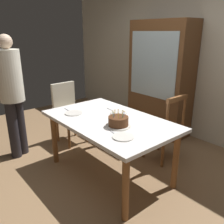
{
  "coord_description": "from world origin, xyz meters",
  "views": [
    {
      "loc": [
        2.01,
        -1.66,
        1.72
      ],
      "look_at": [
        0.05,
        0.0,
        0.84
      ],
      "focal_mm": 37.83,
      "sensor_mm": 36.0,
      "label": 1
    }
  ],
  "objects_px": {
    "chair_upholstered": "(68,109)",
    "china_cabinet": "(160,79)",
    "dining_table": "(109,126)",
    "chair_spindle_back": "(164,129)",
    "plate_far_side": "(119,113)",
    "plate_near_guest": "(123,137)",
    "plate_near_celebrant": "(74,113)",
    "birthday_cake": "(118,122)",
    "person_celebrant": "(12,90)"
  },
  "relations": [
    {
      "from": "plate_near_guest",
      "to": "chair_spindle_back",
      "type": "height_order",
      "value": "chair_spindle_back"
    },
    {
      "from": "dining_table",
      "to": "chair_upholstered",
      "type": "xyz_separation_m",
      "value": [
        -1.19,
        0.12,
        -0.12
      ]
    },
    {
      "from": "plate_near_guest",
      "to": "chair_spindle_back",
      "type": "bearing_deg",
      "value": 105.41
    },
    {
      "from": "chair_spindle_back",
      "to": "person_celebrant",
      "type": "relative_size",
      "value": 0.56
    },
    {
      "from": "china_cabinet",
      "to": "plate_far_side",
      "type": "bearing_deg",
      "value": -72.02
    },
    {
      "from": "chair_spindle_back",
      "to": "chair_upholstered",
      "type": "height_order",
      "value": "same"
    },
    {
      "from": "dining_table",
      "to": "chair_spindle_back",
      "type": "bearing_deg",
      "value": 76.24
    },
    {
      "from": "plate_near_guest",
      "to": "china_cabinet",
      "type": "xyz_separation_m",
      "value": [
        -0.99,
        1.78,
        0.21
      ]
    },
    {
      "from": "birthday_cake",
      "to": "plate_far_side",
      "type": "height_order",
      "value": "birthday_cake"
    },
    {
      "from": "chair_spindle_back",
      "to": "person_celebrant",
      "type": "bearing_deg",
      "value": -133.55
    },
    {
      "from": "chair_spindle_back",
      "to": "birthday_cake",
      "type": "bearing_deg",
      "value": -87.41
    },
    {
      "from": "dining_table",
      "to": "plate_far_side",
      "type": "distance_m",
      "value": 0.25
    },
    {
      "from": "plate_far_side",
      "to": "china_cabinet",
      "type": "bearing_deg",
      "value": 107.98
    },
    {
      "from": "chair_spindle_back",
      "to": "plate_near_guest",
      "type": "bearing_deg",
      "value": -74.59
    },
    {
      "from": "dining_table",
      "to": "chair_spindle_back",
      "type": "xyz_separation_m",
      "value": [
        0.2,
        0.8,
        -0.19
      ]
    },
    {
      "from": "dining_table",
      "to": "chair_upholstered",
      "type": "relative_size",
      "value": 1.68
    },
    {
      "from": "chair_spindle_back",
      "to": "person_celebrant",
      "type": "height_order",
      "value": "person_celebrant"
    },
    {
      "from": "plate_near_celebrant",
      "to": "china_cabinet",
      "type": "height_order",
      "value": "china_cabinet"
    },
    {
      "from": "dining_table",
      "to": "birthday_cake",
      "type": "height_order",
      "value": "birthday_cake"
    },
    {
      "from": "birthday_cake",
      "to": "china_cabinet",
      "type": "height_order",
      "value": "china_cabinet"
    },
    {
      "from": "dining_table",
      "to": "chair_upholstered",
      "type": "height_order",
      "value": "chair_upholstered"
    },
    {
      "from": "plate_near_celebrant",
      "to": "chair_upholstered",
      "type": "height_order",
      "value": "chair_upholstered"
    },
    {
      "from": "china_cabinet",
      "to": "person_celebrant",
      "type": "bearing_deg",
      "value": -107.54
    },
    {
      "from": "plate_near_celebrant",
      "to": "china_cabinet",
      "type": "distance_m",
      "value": 1.79
    },
    {
      "from": "plate_far_side",
      "to": "dining_table",
      "type": "bearing_deg",
      "value": -69.9
    },
    {
      "from": "plate_near_celebrant",
      "to": "plate_near_guest",
      "type": "xyz_separation_m",
      "value": [
        0.92,
        0.0,
        0.0
      ]
    },
    {
      "from": "plate_near_celebrant",
      "to": "chair_spindle_back",
      "type": "xyz_separation_m",
      "value": [
        0.64,
        1.02,
        -0.29
      ]
    },
    {
      "from": "chair_spindle_back",
      "to": "chair_upholstered",
      "type": "distance_m",
      "value": 1.55
    },
    {
      "from": "dining_table",
      "to": "birthday_cake",
      "type": "xyz_separation_m",
      "value": [
        0.24,
        -0.07,
        0.14
      ]
    },
    {
      "from": "dining_table",
      "to": "plate_far_side",
      "type": "relative_size",
      "value": 7.26
    },
    {
      "from": "birthday_cake",
      "to": "plate_far_side",
      "type": "relative_size",
      "value": 1.27
    },
    {
      "from": "plate_near_celebrant",
      "to": "person_celebrant",
      "type": "distance_m",
      "value": 0.94
    },
    {
      "from": "person_celebrant",
      "to": "plate_far_side",
      "type": "bearing_deg",
      "value": 38.45
    },
    {
      "from": "dining_table",
      "to": "birthday_cake",
      "type": "bearing_deg",
      "value": -16.15
    },
    {
      "from": "person_celebrant",
      "to": "china_cabinet",
      "type": "distance_m",
      "value": 2.36
    },
    {
      "from": "plate_near_celebrant",
      "to": "plate_far_side",
      "type": "bearing_deg",
      "value": 50.53
    },
    {
      "from": "chair_spindle_back",
      "to": "china_cabinet",
      "type": "height_order",
      "value": "china_cabinet"
    },
    {
      "from": "birthday_cake",
      "to": "plate_near_celebrant",
      "type": "relative_size",
      "value": 1.27
    },
    {
      "from": "plate_near_celebrant",
      "to": "birthday_cake",
      "type": "bearing_deg",
      "value": 12.49
    },
    {
      "from": "dining_table",
      "to": "birthday_cake",
      "type": "distance_m",
      "value": 0.28
    },
    {
      "from": "plate_near_guest",
      "to": "plate_near_celebrant",
      "type": "bearing_deg",
      "value": 180.0
    },
    {
      "from": "plate_near_celebrant",
      "to": "plate_near_guest",
      "type": "bearing_deg",
      "value": 0.0
    },
    {
      "from": "dining_table",
      "to": "chair_spindle_back",
      "type": "relative_size",
      "value": 1.68
    },
    {
      "from": "dining_table",
      "to": "plate_near_guest",
      "type": "relative_size",
      "value": 7.26
    },
    {
      "from": "birthday_cake",
      "to": "plate_far_side",
      "type": "xyz_separation_m",
      "value": [
        -0.32,
        0.29,
        -0.05
      ]
    },
    {
      "from": "chair_upholstered",
      "to": "china_cabinet",
      "type": "bearing_deg",
      "value": 64.91
    },
    {
      "from": "birthday_cake",
      "to": "plate_near_guest",
      "type": "height_order",
      "value": "birthday_cake"
    },
    {
      "from": "plate_near_celebrant",
      "to": "plate_far_side",
      "type": "relative_size",
      "value": 1.0
    },
    {
      "from": "plate_near_guest",
      "to": "china_cabinet",
      "type": "distance_m",
      "value": 2.05
    },
    {
      "from": "plate_near_guest",
      "to": "chair_upholstered",
      "type": "relative_size",
      "value": 0.23
    }
  ]
}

